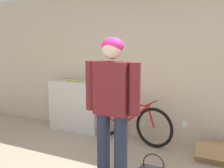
{
  "coord_description": "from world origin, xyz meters",
  "views": [
    {
      "loc": [
        1.34,
        -2.04,
        1.74
      ],
      "look_at": [
        -0.03,
        0.71,
        1.23
      ],
      "focal_mm": 42.0,
      "sensor_mm": 36.0,
      "label": 1
    }
  ],
  "objects_px": {
    "person": "(112,101)",
    "banana": "(74,80)",
    "bicycle": "(128,121)",
    "cardboard_box": "(214,152)"
  },
  "relations": [
    {
      "from": "person",
      "to": "banana",
      "type": "height_order",
      "value": "person"
    },
    {
      "from": "person",
      "to": "bicycle",
      "type": "bearing_deg",
      "value": 105.81
    },
    {
      "from": "bicycle",
      "to": "cardboard_box",
      "type": "xyz_separation_m",
      "value": [
        1.42,
        -0.09,
        -0.26
      ]
    },
    {
      "from": "bicycle",
      "to": "cardboard_box",
      "type": "bearing_deg",
      "value": 5.98
    },
    {
      "from": "banana",
      "to": "cardboard_box",
      "type": "distance_m",
      "value": 2.76
    },
    {
      "from": "person",
      "to": "cardboard_box",
      "type": "distance_m",
      "value": 1.89
    },
    {
      "from": "banana",
      "to": "cardboard_box",
      "type": "bearing_deg",
      "value": -3.82
    },
    {
      "from": "bicycle",
      "to": "banana",
      "type": "height_order",
      "value": "banana"
    },
    {
      "from": "bicycle",
      "to": "person",
      "type": "bearing_deg",
      "value": -66.21
    },
    {
      "from": "person",
      "to": "bicycle",
      "type": "xyz_separation_m",
      "value": [
        -0.34,
        1.32,
        -0.67
      ]
    }
  ]
}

